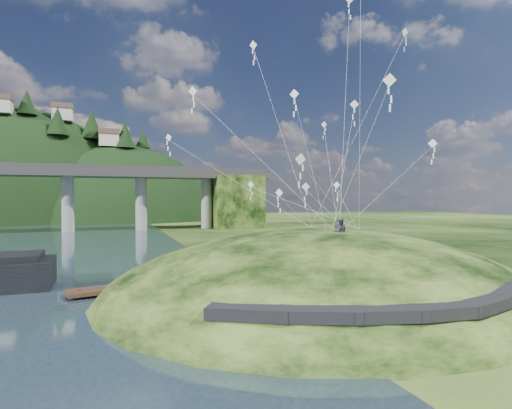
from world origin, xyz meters
name	(u,v)px	position (x,y,z in m)	size (l,w,h in m)	color
ground	(232,308)	(0.00, 0.00, 0.00)	(320.00, 320.00, 0.00)	black
grass_hill	(320,310)	(8.00, 2.00, -1.50)	(36.00, 32.00, 13.00)	black
footpath	(421,303)	(7.46, -9.74, 2.08)	(22.29, 5.84, 0.83)	black
bridge	(16,188)	(-26.46, 70.07, 9.70)	(160.00, 11.00, 15.00)	#2D2B2B
wooden_dock	(152,284)	(-4.65, 7.59, 0.40)	(12.99, 4.54, 0.92)	#321E14
kite_flyers	(340,219)	(9.24, 1.01, 5.91)	(2.47, 3.75, 2.01)	#292B37
kite_swarm	(309,104)	(8.11, 4.19, 15.55)	(20.56, 18.01, 19.88)	white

